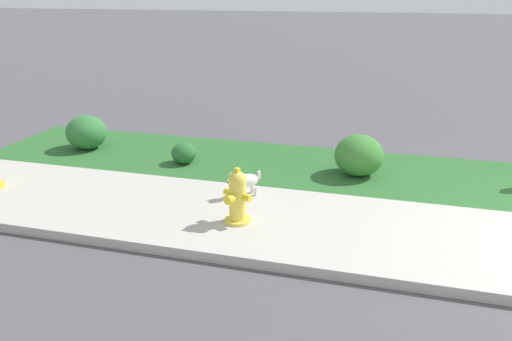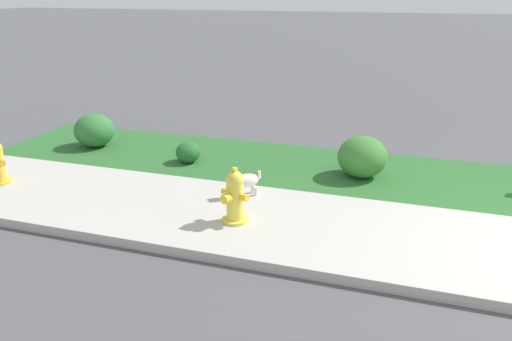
{
  "view_description": "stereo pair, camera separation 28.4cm",
  "coord_description": "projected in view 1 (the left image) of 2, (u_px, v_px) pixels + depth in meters",
  "views": [
    {
      "loc": [
        -2.13,
        -5.61,
        2.78
      ],
      "look_at": [
        -3.86,
        0.66,
        0.4
      ],
      "focal_mm": 35.0,
      "sensor_mm": 36.0,
      "label": 1
    },
    {
      "loc": [
        -1.85,
        -5.53,
        2.78
      ],
      "look_at": [
        -3.86,
        0.66,
        0.4
      ],
      "focal_mm": 35.0,
      "sensor_mm": 36.0,
      "label": 2
    }
  ],
  "objects": [
    {
      "name": "shrub_bush_mid_verge",
      "position": [
        359.0,
        155.0,
        7.8
      ],
      "size": [
        0.76,
        0.76,
        0.65
      ],
      "color": "#3D7F33",
      "rests_on": "ground"
    },
    {
      "name": "small_white_dog",
      "position": [
        244.0,
        182.0,
        7.0
      ],
      "size": [
        0.43,
        0.41,
        0.4
      ],
      "rotation": [
        0.0,
        0.0,
        3.88
      ],
      "color": "silver",
      "rests_on": "ground"
    },
    {
      "name": "shrub_bush_near_lamp",
      "position": [
        184.0,
        153.0,
        8.37
      ],
      "size": [
        0.42,
        0.42,
        0.35
      ],
      "color": "#28662D",
      "rests_on": "ground"
    },
    {
      "name": "shrub_bush_far_verge",
      "position": [
        86.0,
        132.0,
        9.1
      ],
      "size": [
        0.73,
        0.73,
        0.62
      ],
      "color": "#337538",
      "rests_on": "ground"
    },
    {
      "name": "fire_hydrant_at_driveway",
      "position": [
        237.0,
        197.0,
        6.19
      ],
      "size": [
        0.4,
        0.38,
        0.73
      ],
      "rotation": [
        0.0,
        0.0,
        2.77
      ],
      "color": "yellow",
      "rests_on": "ground"
    }
  ]
}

